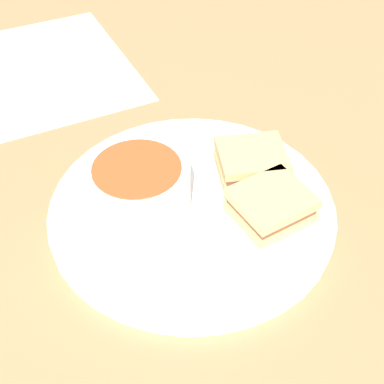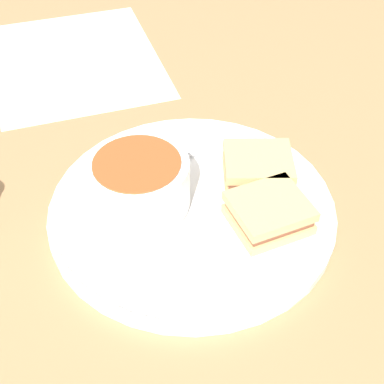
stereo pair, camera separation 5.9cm
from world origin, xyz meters
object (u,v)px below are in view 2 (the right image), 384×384
at_px(spoon, 130,167).
at_px(sandwich_half_far, 258,168).
at_px(soup_bowl, 139,183).
at_px(sandwich_half_near, 269,213).

xyz_separation_m(spoon, sandwich_half_far, (-0.15, -0.01, 0.01)).
xyz_separation_m(soup_bowl, sandwich_half_near, (-0.14, 0.01, -0.01)).
bearing_deg(sandwich_half_near, spoon, -19.41).
relative_size(spoon, sandwich_half_far, 1.28).
relative_size(spoon, sandwich_half_near, 1.10).
height_order(spoon, sandwich_half_near, sandwich_half_near).
distance_m(spoon, sandwich_half_far, 0.15).
bearing_deg(soup_bowl, sandwich_half_far, -153.12).
distance_m(soup_bowl, sandwich_half_far, 0.14).
height_order(soup_bowl, sandwich_half_far, soup_bowl).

